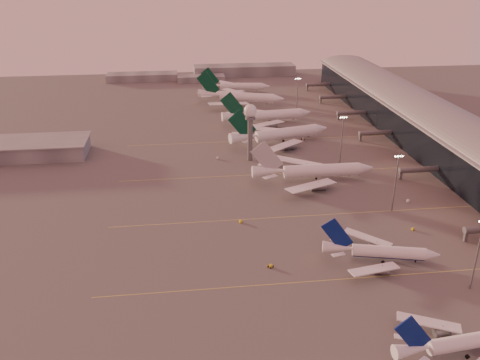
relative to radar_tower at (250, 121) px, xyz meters
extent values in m
plane|color=#524F4F|center=(-5.00, -120.00, -20.95)|extent=(700.00, 700.00, 0.00)
cube|color=#E2D44F|center=(25.00, -110.00, -20.94)|extent=(180.00, 0.25, 0.02)
cube|color=#E2D44F|center=(25.00, -65.00, -20.94)|extent=(180.00, 0.25, 0.02)
cube|color=#E2D44F|center=(25.00, -20.00, -20.94)|extent=(180.00, 0.25, 0.02)
cube|color=#E2D44F|center=(25.00, 30.00, -20.94)|extent=(180.00, 0.25, 0.02)
cube|color=black|center=(103.00, -10.00, -11.95)|extent=(36.00, 360.00, 18.00)
cylinder|color=slate|center=(103.00, -10.00, -2.95)|extent=(10.08, 360.00, 10.08)
cube|color=slate|center=(103.00, -10.00, -2.75)|extent=(40.00, 362.00, 0.80)
cube|color=slate|center=(67.00, -92.00, -18.75)|extent=(1.20, 1.20, 4.40)
cylinder|color=slate|center=(77.00, -34.00, -16.45)|extent=(22.00, 2.80, 2.80)
cube|color=slate|center=(67.00, -34.00, -18.75)|extent=(1.20, 1.20, 4.40)
cylinder|color=slate|center=(77.00, 22.00, -16.45)|extent=(22.00, 2.80, 2.80)
cube|color=slate|center=(67.00, 22.00, -18.75)|extent=(1.20, 1.20, 4.40)
cylinder|color=slate|center=(77.00, 64.00, -16.45)|extent=(22.00, 2.80, 2.80)
cube|color=slate|center=(67.00, 64.00, -18.75)|extent=(1.20, 1.20, 4.40)
cylinder|color=slate|center=(77.00, 106.00, -16.45)|extent=(22.00, 2.80, 2.80)
cube|color=slate|center=(67.00, 106.00, -18.75)|extent=(1.20, 1.20, 4.40)
cylinder|color=slate|center=(77.00, 146.00, -16.45)|extent=(22.00, 2.80, 2.80)
cube|color=slate|center=(67.00, 146.00, -18.75)|extent=(1.20, 1.20, 4.40)
cube|color=slate|center=(-125.00, 20.00, -16.95)|extent=(80.00, 25.00, 8.00)
cube|color=slate|center=(-125.00, 20.00, -12.75)|extent=(82.00, 27.00, 0.60)
cylinder|color=slate|center=(0.00, 0.00, -9.95)|extent=(2.60, 2.60, 22.00)
cylinder|color=slate|center=(0.00, 0.00, 1.55)|extent=(5.20, 5.20, 1.20)
sphere|color=white|center=(0.00, 0.00, 5.45)|extent=(6.40, 6.40, 6.40)
cylinder|color=slate|center=(0.00, 0.00, 9.15)|extent=(0.16, 0.16, 2.00)
cylinder|color=slate|center=(53.00, -120.00, -8.45)|extent=(0.56, 0.56, 25.00)
sphere|color=#FFEABF|center=(51.50, -120.00, 3.15)|extent=(0.56, 0.56, 0.56)
cylinder|color=slate|center=(50.00, -65.00, -8.45)|extent=(0.56, 0.56, 25.00)
cube|color=slate|center=(50.00, -65.00, 3.55)|extent=(3.60, 0.25, 0.25)
sphere|color=#FFEABF|center=(48.50, -65.00, 3.15)|extent=(0.56, 0.56, 0.56)
sphere|color=#FFEABF|center=(49.50, -65.00, 3.15)|extent=(0.56, 0.56, 0.56)
sphere|color=#FFEABF|center=(50.50, -65.00, 3.15)|extent=(0.56, 0.56, 0.56)
sphere|color=#FFEABF|center=(51.50, -65.00, 3.15)|extent=(0.56, 0.56, 0.56)
cylinder|color=slate|center=(45.00, -10.00, -8.45)|extent=(0.56, 0.56, 25.00)
cube|color=slate|center=(45.00, -10.00, 3.55)|extent=(3.60, 0.25, 0.25)
sphere|color=#FFEABF|center=(43.50, -10.00, 3.15)|extent=(0.56, 0.56, 0.56)
sphere|color=#FFEABF|center=(44.50, -10.00, 3.15)|extent=(0.56, 0.56, 0.56)
sphere|color=#FFEABF|center=(45.50, -10.00, 3.15)|extent=(0.56, 0.56, 0.56)
sphere|color=#FFEABF|center=(46.50, -10.00, 3.15)|extent=(0.56, 0.56, 0.56)
cylinder|color=slate|center=(43.00, 80.00, -8.45)|extent=(0.56, 0.56, 25.00)
cube|color=slate|center=(43.00, 80.00, 3.55)|extent=(3.60, 0.25, 0.25)
sphere|color=#FFEABF|center=(41.50, 80.00, 3.15)|extent=(0.56, 0.56, 0.56)
sphere|color=#FFEABF|center=(42.50, 80.00, 3.15)|extent=(0.56, 0.56, 0.56)
sphere|color=#FFEABF|center=(43.50, 80.00, 3.15)|extent=(0.56, 0.56, 0.56)
sphere|color=#FFEABF|center=(44.50, 80.00, 3.15)|extent=(0.56, 0.56, 0.56)
cube|color=slate|center=(-65.00, 200.00, -17.95)|extent=(60.00, 18.00, 6.00)
cube|color=slate|center=(25.00, 210.00, -16.45)|extent=(90.00, 20.00, 9.00)
cube|color=slate|center=(-15.00, 190.00, -18.45)|extent=(40.00, 15.00, 5.00)
cylinder|color=white|center=(37.05, -146.77, -17.67)|extent=(23.92, 6.29, 4.03)
cylinder|color=navy|center=(37.05, -146.77, -18.57)|extent=(23.34, 5.12, 2.90)
cone|color=white|center=(20.35, -148.39, -17.16)|extent=(10.26, 4.96, 4.03)
cube|color=white|center=(30.32, -137.47, -18.37)|extent=(17.32, 10.20, 1.27)
cylinder|color=slate|center=(33.41, -139.52, -20.21)|extent=(4.81, 3.05, 2.62)
cube|color=slate|center=(33.41, -139.52, -19.07)|extent=(0.34, 0.29, 1.61)
cube|color=navy|center=(19.86, -148.43, -12.18)|extent=(11.03, 1.43, 12.00)
cube|color=white|center=(19.94, -143.83, -17.06)|extent=(4.89, 3.21, 0.26)
cylinder|color=black|center=(34.93, -144.63, -20.37)|extent=(1.21, 0.64, 1.17)
cylinder|color=black|center=(35.38, -149.27, -20.37)|extent=(1.21, 0.64, 1.17)
cylinder|color=white|center=(33.14, -101.97, -17.58)|extent=(24.57, 9.92, 4.14)
cylinder|color=navy|center=(33.14, -101.97, -18.51)|extent=(23.81, 8.67, 2.98)
cone|color=white|center=(47.20, -105.49, -17.58)|extent=(5.57, 5.15, 4.14)
cone|color=white|center=(16.41, -97.78, -17.06)|extent=(10.89, 6.49, 4.14)
cube|color=white|center=(24.88, -110.39, -18.30)|extent=(18.04, 8.18, 1.30)
cylinder|color=slate|center=(28.33, -108.78, -20.19)|extent=(5.21, 3.75, 2.69)
cube|color=slate|center=(28.33, -108.78, -19.02)|extent=(0.38, 0.34, 1.65)
cube|color=white|center=(29.82, -90.65, -18.30)|extent=(15.77, 14.80, 1.30)
cylinder|color=slate|center=(32.11, -93.70, -20.19)|extent=(5.21, 3.75, 2.69)
cube|color=slate|center=(32.11, -93.70, -19.02)|extent=(0.38, 0.34, 1.65)
cube|color=navy|center=(15.92, -97.65, -11.94)|extent=(11.10, 3.13, 12.33)
cube|color=white|center=(15.30, -102.35, -16.96)|extent=(4.96, 2.70, 0.27)
cube|color=white|center=(17.59, -93.23, -16.96)|extent=(4.73, 4.38, 0.27)
cylinder|color=black|center=(42.09, -104.21, -20.41)|extent=(0.54, 0.54, 1.09)
cylinder|color=black|center=(31.82, -99.17, -20.35)|extent=(1.29, 0.82, 1.20)
cylinder|color=black|center=(30.65, -103.81, -20.35)|extent=(1.29, 0.82, 1.20)
cylinder|color=white|center=(29.57, -30.09, -17.08)|extent=(35.77, 5.79, 5.58)
cylinder|color=white|center=(29.57, -30.09, -18.33)|extent=(35.04, 4.22, 4.02)
cone|color=white|center=(50.90, -30.21, -17.08)|extent=(6.95, 5.62, 5.58)
cone|color=white|center=(4.21, -29.95, -16.38)|extent=(15.02, 5.67, 5.58)
cube|color=white|center=(20.77, -44.90, -18.05)|extent=(25.47, 17.18, 1.66)
cylinder|color=slate|center=(25.11, -41.41, -20.32)|extent=(6.94, 3.67, 3.63)
cube|color=slate|center=(25.11, -41.41, -19.03)|extent=(0.27, 0.23, 2.23)
cube|color=white|center=(20.94, -15.18, -18.05)|extent=(25.40, 17.40, 1.66)
cylinder|color=slate|center=(25.24, -18.72, -20.32)|extent=(6.94, 3.67, 3.63)
cube|color=slate|center=(25.24, -18.72, -19.03)|extent=(0.27, 0.23, 2.23)
cube|color=#B1B4B9|center=(3.46, -29.94, -9.78)|extent=(15.48, 0.40, 16.57)
cube|color=white|center=(3.88, -36.86, -16.24)|extent=(7.36, 5.33, 0.23)
cube|color=white|center=(3.95, -23.03, -16.24)|extent=(7.35, 5.39, 0.23)
cylinder|color=black|center=(43.15, -30.17, -20.50)|extent=(0.45, 0.45, 0.90)
cylinder|color=black|center=(26.70, -28.09, -20.45)|extent=(0.99, 0.46, 0.99)
cylinder|color=black|center=(26.68, -32.06, -20.45)|extent=(0.99, 0.46, 0.99)
cylinder|color=white|center=(24.66, 25.42, -16.70)|extent=(37.56, 15.16, 6.01)
cylinder|color=white|center=(24.66, 25.42, -18.05)|extent=(36.42, 13.35, 4.33)
cone|color=white|center=(46.17, 31.00, -16.70)|extent=(8.49, 7.62, 6.01)
cone|color=white|center=(-0.93, 18.79, -15.95)|extent=(16.63, 9.74, 6.01)
cube|color=white|center=(19.71, 7.95, -17.75)|extent=(24.16, 22.90, 1.78)
cylinder|color=slate|center=(23.19, 12.68, -20.22)|extent=(7.96, 5.59, 3.90)
cube|color=slate|center=(23.19, 12.68, -18.81)|extent=(0.37, 0.33, 2.40)
cube|color=white|center=(11.84, 38.28, -17.75)|extent=(27.76, 12.39, 1.78)
cylinder|color=slate|center=(17.18, 35.84, -20.22)|extent=(7.96, 5.59, 3.90)
cube|color=slate|center=(17.18, 35.84, -18.81)|extent=(0.37, 0.33, 2.40)
cube|color=#063924|center=(-1.69, 18.59, -8.78)|extent=(16.09, 4.50, 17.78)
cube|color=white|center=(0.62, 11.74, -15.80)|extent=(7.24, 6.74, 0.26)
cube|color=white|center=(-2.99, 25.70, -15.80)|extent=(7.60, 4.08, 0.26)
cylinder|color=black|center=(38.36, 28.97, -20.43)|extent=(0.52, 0.52, 1.04)
cylinder|color=black|center=(21.18, 26.87, -20.38)|extent=(1.23, 0.79, 1.14)
cylinder|color=black|center=(22.32, 22.46, -20.38)|extent=(1.23, 0.79, 1.14)
cylinder|color=white|center=(23.94, 63.39, -16.85)|extent=(36.34, 9.51, 5.80)
cylinder|color=white|center=(23.94, 63.39, -18.16)|extent=(35.46, 7.82, 4.17)
cone|color=white|center=(45.27, 65.62, -16.85)|extent=(7.52, 6.49, 5.80)
cone|color=white|center=(-1.42, 60.73, -16.13)|extent=(15.59, 7.33, 5.80)
cube|color=white|center=(16.71, 47.43, -17.87)|extent=(25.01, 19.59, 1.72)
cylinder|color=slate|center=(20.71, 51.45, -20.25)|extent=(7.31, 4.47, 3.77)
cube|color=slate|center=(20.71, 51.45, -18.88)|extent=(0.32, 0.28, 2.32)
cube|color=white|center=(13.56, 77.50, -17.87)|extent=(26.45, 15.38, 1.72)
cylinder|color=slate|center=(18.30, 74.40, -20.25)|extent=(7.31, 4.47, 3.77)
cube|color=slate|center=(18.30, 74.40, -18.88)|extent=(0.32, 0.28, 2.32)
cube|color=#063924|center=(-2.17, 60.65, -9.21)|extent=(15.89, 2.01, 17.15)
cube|color=white|center=(-0.95, 53.79, -15.98)|extent=(7.28, 5.90, 0.25)
cube|color=white|center=(-2.40, 67.62, -15.98)|extent=(7.43, 4.83, 0.25)
cylinder|color=black|center=(37.52, 64.81, -20.45)|extent=(0.50, 0.50, 1.00)
cylinder|color=black|center=(20.83, 65.27, -20.40)|extent=(1.15, 0.61, 1.10)
cylinder|color=black|center=(21.29, 60.90, -20.40)|extent=(1.15, 0.61, 1.10)
cylinder|color=white|center=(13.20, 108.66, -16.55)|extent=(38.50, 18.41, 6.22)
cylinder|color=white|center=(13.20, 108.66, -17.95)|extent=(37.21, 16.51, 4.48)
cone|color=white|center=(34.97, 101.19, -16.55)|extent=(9.08, 8.31, 6.22)
cone|color=white|center=(-12.69, 117.55, -15.77)|extent=(17.32, 11.14, 6.22)
cube|color=white|center=(-1.06, 96.40, -17.64)|extent=(28.68, 10.82, 1.84)
cylinder|color=slate|center=(4.65, 98.50, -20.20)|extent=(8.37, 6.25, 4.04)
cube|color=slate|center=(4.65, 98.50, -18.73)|extent=(0.39, 0.36, 2.49)
cube|color=white|center=(9.47, 127.09, -17.64)|extent=(23.86, 24.89, 1.84)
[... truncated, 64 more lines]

